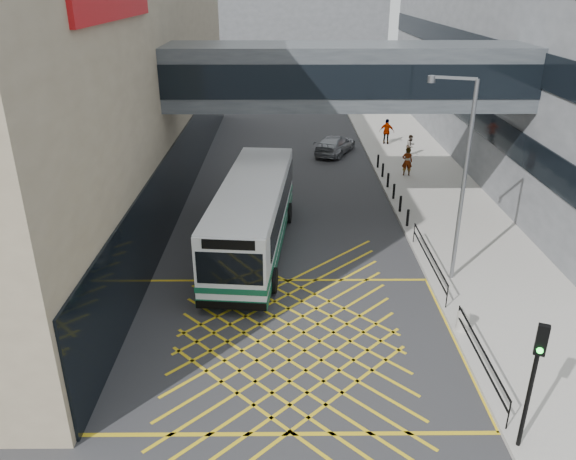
{
  "coord_description": "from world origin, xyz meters",
  "views": [
    {
      "loc": [
        -0.15,
        -16.75,
        11.82
      ],
      "look_at": [
        0.0,
        4.0,
        2.6
      ],
      "focal_mm": 35.0,
      "sensor_mm": 36.0,
      "label": 1
    }
  ],
  "objects_px": {
    "bus": "(253,214)",
    "litter_bin": "(463,320)",
    "car_dark": "(260,169)",
    "pedestrian_b": "(411,146)",
    "pedestrian_c": "(387,132)",
    "car_silver": "(335,144)",
    "street_lamp": "(460,170)",
    "car_white": "(229,238)",
    "traffic_light": "(535,370)",
    "pedestrian_a": "(407,162)"
  },
  "relations": [
    {
      "from": "car_silver",
      "to": "traffic_light",
      "type": "distance_m",
      "value": 29.34
    },
    {
      "from": "bus",
      "to": "car_dark",
      "type": "xyz_separation_m",
      "value": [
        -0.1,
        10.4,
        -1.16
      ]
    },
    {
      "from": "bus",
      "to": "litter_bin",
      "type": "height_order",
      "value": "bus"
    },
    {
      "from": "car_silver",
      "to": "litter_bin",
      "type": "xyz_separation_m",
      "value": [
        2.69,
        -23.48,
        -0.18
      ]
    },
    {
      "from": "car_silver",
      "to": "street_lamp",
      "type": "height_order",
      "value": "street_lamp"
    },
    {
      "from": "car_dark",
      "to": "car_silver",
      "type": "distance_m",
      "value": 7.97
    },
    {
      "from": "bus",
      "to": "street_lamp",
      "type": "bearing_deg",
      "value": -15.07
    },
    {
      "from": "litter_bin",
      "to": "pedestrian_b",
      "type": "xyz_separation_m",
      "value": [
        2.66,
        22.23,
        0.38
      ]
    },
    {
      "from": "traffic_light",
      "to": "pedestrian_b",
      "type": "xyz_separation_m",
      "value": [
        2.78,
        27.91,
        -1.84
      ]
    },
    {
      "from": "bus",
      "to": "pedestrian_a",
      "type": "height_order",
      "value": "bus"
    },
    {
      "from": "car_white",
      "to": "traffic_light",
      "type": "distance_m",
      "value": 15.54
    },
    {
      "from": "traffic_light",
      "to": "car_white",
      "type": "bearing_deg",
      "value": 149.2
    },
    {
      "from": "car_white",
      "to": "bus",
      "type": "bearing_deg",
      "value": -156.12
    },
    {
      "from": "bus",
      "to": "pedestrian_a",
      "type": "xyz_separation_m",
      "value": [
        9.46,
        10.65,
        -0.73
      ]
    },
    {
      "from": "car_white",
      "to": "litter_bin",
      "type": "relative_size",
      "value": 5.81
    },
    {
      "from": "litter_bin",
      "to": "bus",
      "type": "bearing_deg",
      "value": 137.91
    },
    {
      "from": "pedestrian_a",
      "to": "pedestrian_c",
      "type": "height_order",
      "value": "pedestrian_c"
    },
    {
      "from": "car_dark",
      "to": "car_silver",
      "type": "xyz_separation_m",
      "value": [
        5.36,
        5.89,
        0.08
      ]
    },
    {
      "from": "bus",
      "to": "car_white",
      "type": "height_order",
      "value": "bus"
    },
    {
      "from": "car_silver",
      "to": "pedestrian_a",
      "type": "height_order",
      "value": "pedestrian_a"
    },
    {
      "from": "street_lamp",
      "to": "litter_bin",
      "type": "bearing_deg",
      "value": -78.61
    },
    {
      "from": "litter_bin",
      "to": "pedestrian_c",
      "type": "bearing_deg",
      "value": 86.65
    },
    {
      "from": "bus",
      "to": "traffic_light",
      "type": "height_order",
      "value": "traffic_light"
    },
    {
      "from": "car_silver",
      "to": "litter_bin",
      "type": "bearing_deg",
      "value": 121.28
    },
    {
      "from": "car_dark",
      "to": "litter_bin",
      "type": "relative_size",
      "value": 5.26
    },
    {
      "from": "bus",
      "to": "car_dark",
      "type": "bearing_deg",
      "value": 95.9
    },
    {
      "from": "pedestrian_c",
      "to": "bus",
      "type": "bearing_deg",
      "value": 79.4
    },
    {
      "from": "bus",
      "to": "pedestrian_c",
      "type": "xyz_separation_m",
      "value": [
        9.44,
        18.43,
        -0.69
      ]
    },
    {
      "from": "pedestrian_c",
      "to": "pedestrian_b",
      "type": "bearing_deg",
      "value": 125.55
    },
    {
      "from": "traffic_light",
      "to": "litter_bin",
      "type": "bearing_deg",
      "value": 112.28
    },
    {
      "from": "bus",
      "to": "pedestrian_c",
      "type": "height_order",
      "value": "bus"
    },
    {
      "from": "traffic_light",
      "to": "bus",
      "type": "bearing_deg",
      "value": 144.79
    },
    {
      "from": "litter_bin",
      "to": "street_lamp",
      "type": "bearing_deg",
      "value": 82.66
    },
    {
      "from": "pedestrian_b",
      "to": "pedestrian_c",
      "type": "distance_m",
      "value": 3.58
    },
    {
      "from": "street_lamp",
      "to": "car_dark",
      "type": "bearing_deg",
      "value": 141.02
    },
    {
      "from": "car_white",
      "to": "street_lamp",
      "type": "height_order",
      "value": "street_lamp"
    },
    {
      "from": "bus",
      "to": "pedestrian_a",
      "type": "relative_size",
      "value": 6.63
    },
    {
      "from": "pedestrian_a",
      "to": "car_white",
      "type": "bearing_deg",
      "value": 50.34
    },
    {
      "from": "litter_bin",
      "to": "pedestrian_c",
      "type": "xyz_separation_m",
      "value": [
        1.5,
        25.61,
        0.57
      ]
    },
    {
      "from": "bus",
      "to": "car_dark",
      "type": "distance_m",
      "value": 10.47
    },
    {
      "from": "pedestrian_b",
      "to": "litter_bin",
      "type": "bearing_deg",
      "value": -133.4
    },
    {
      "from": "litter_bin",
      "to": "pedestrian_b",
      "type": "relative_size",
      "value": 0.51
    },
    {
      "from": "car_dark",
      "to": "traffic_light",
      "type": "bearing_deg",
      "value": 107.42
    },
    {
      "from": "car_white",
      "to": "car_silver",
      "type": "height_order",
      "value": "car_white"
    },
    {
      "from": "street_lamp",
      "to": "litter_bin",
      "type": "xyz_separation_m",
      "value": [
        -0.52,
        -4.03,
        -4.39
      ]
    },
    {
      "from": "car_dark",
      "to": "pedestrian_a",
      "type": "bearing_deg",
      "value": -179.91
    },
    {
      "from": "pedestrian_b",
      "to": "street_lamp",
      "type": "bearing_deg",
      "value": -133.28
    },
    {
      "from": "car_dark",
      "to": "car_silver",
      "type": "relative_size",
      "value": 0.88
    },
    {
      "from": "car_silver",
      "to": "traffic_light",
      "type": "relative_size",
      "value": 1.17
    },
    {
      "from": "bus",
      "to": "car_white",
      "type": "xyz_separation_m",
      "value": [
        -1.17,
        -0.36,
        -1.08
      ]
    }
  ]
}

